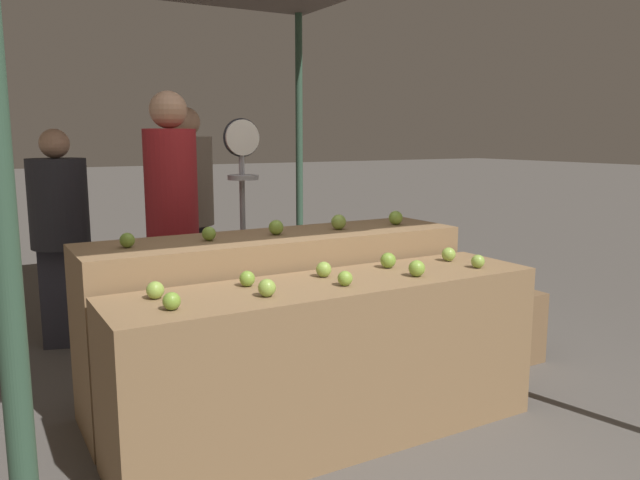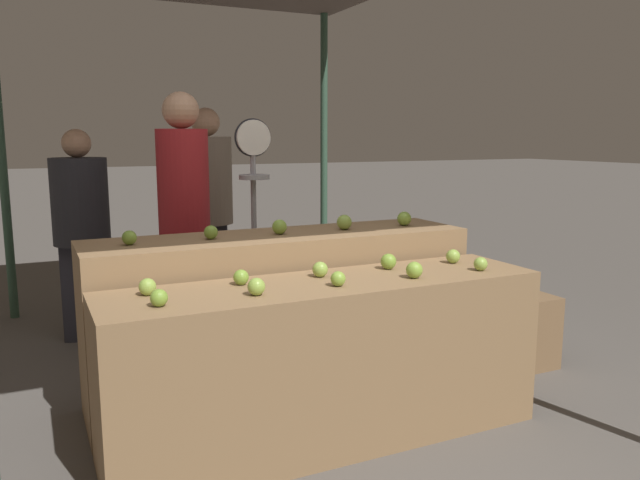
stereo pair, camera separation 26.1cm
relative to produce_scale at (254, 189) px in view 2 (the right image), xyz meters
The scene contains 23 objects.
ground_plane 1.71m from the produce_scale, 93.46° to the right, with size 60.00×60.00×0.00m, color #59544F.
display_counter_front 1.47m from the produce_scale, 93.46° to the right, with size 2.17×0.55×0.81m, color olive.
display_counter_back 0.95m from the produce_scale, 96.55° to the right, with size 2.17×0.55×0.95m, color olive.
apple_front_0 1.67m from the produce_scale, 123.19° to the right, with size 0.07×0.07×0.07m, color #7AA338.
apple_front_1 1.48m from the produce_scale, 109.16° to the right, with size 0.08×0.08×0.08m, color #8EB247.
apple_front_2 1.41m from the produce_scale, 93.39° to the right, with size 0.07×0.07×0.07m, color #84AD3D.
apple_front_3 1.46m from the produce_scale, 76.33° to the right, with size 0.08×0.08×0.08m, color #84AD3D.
apple_front_4 1.60m from the produce_scale, 61.75° to the right, with size 0.07×0.07×0.07m, color #8EB247.
apple_front_5 1.51m from the produce_scale, 127.87° to the right, with size 0.08×0.08×0.08m, color #8EB247.
apple_front_6 1.29m from the produce_scale, 112.38° to the right, with size 0.07×0.07×0.07m, color #7AA338.
apple_front_7 1.20m from the produce_scale, 93.41° to the right, with size 0.08×0.08×0.08m, color #8EB247.
apple_front_8 1.23m from the produce_scale, 73.82° to the right, with size 0.08×0.08×0.08m, color #7AA338.
apple_front_9 1.41m from the produce_scale, 57.76° to the right, with size 0.08×0.08×0.08m, color #8EB247.
apple_back_0 1.13m from the produce_scale, 143.58° to the right, with size 0.07×0.07×0.07m, color #7AA338.
apple_back_1 0.84m from the produce_scale, 125.72° to the right, with size 0.07×0.07×0.07m, color #7AA338.
apple_back_2 0.69m from the produce_scale, 97.36° to the right, with size 0.08×0.08×0.08m, color #84AD3D.
apple_back_3 0.76m from the produce_scale, 64.19° to the right, with size 0.09×0.09×0.09m, color #8EB247.
apple_back_4 1.01m from the produce_scale, 42.61° to the right, with size 0.09×0.09×0.09m, color #84AD3D.
produce_scale is the anchor object (origin of this frame).
person_vendor_at_scale 0.47m from the produce_scale, 164.49° to the left, with size 0.42×0.42×1.77m.
person_customer_left 1.38m from the produce_scale, 137.96° to the left, with size 0.50×0.50×1.55m.
person_customer_right 1.03m from the produce_scale, 92.00° to the left, with size 0.50×0.50×1.72m.
wooden_crate_side 1.92m from the produce_scale, 29.56° to the right, with size 0.47×0.47×0.47m, color brown.
Camera 2 is at (-1.28, -2.62, 1.49)m, focal length 35.00 mm.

